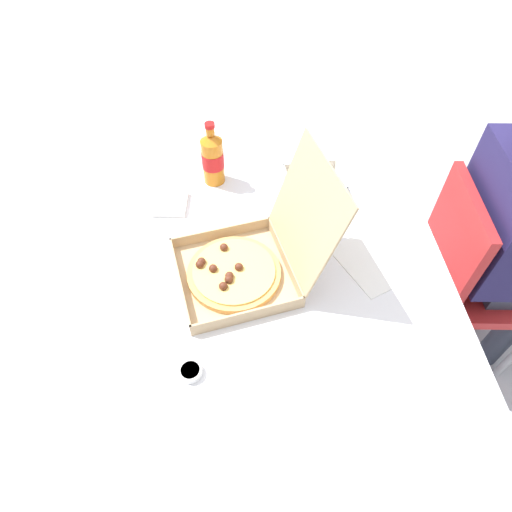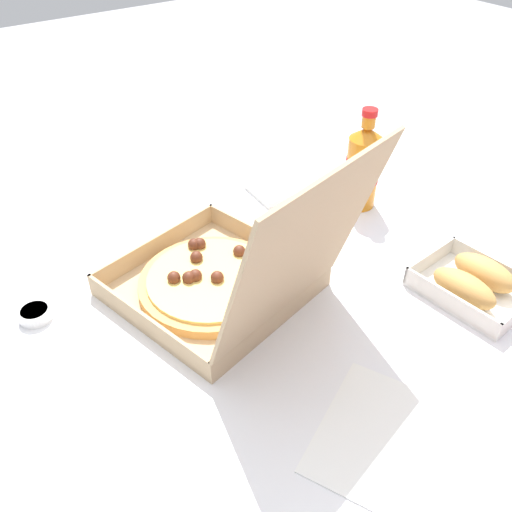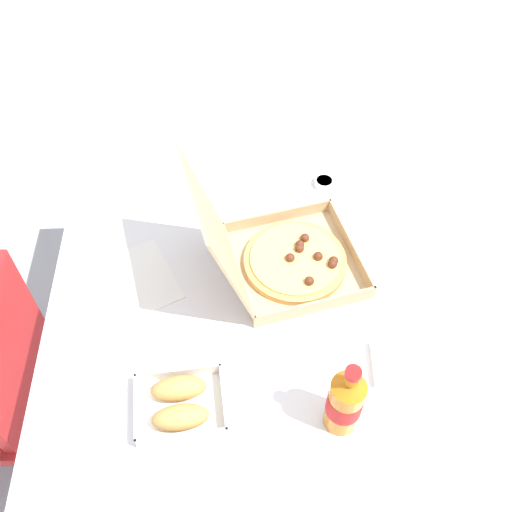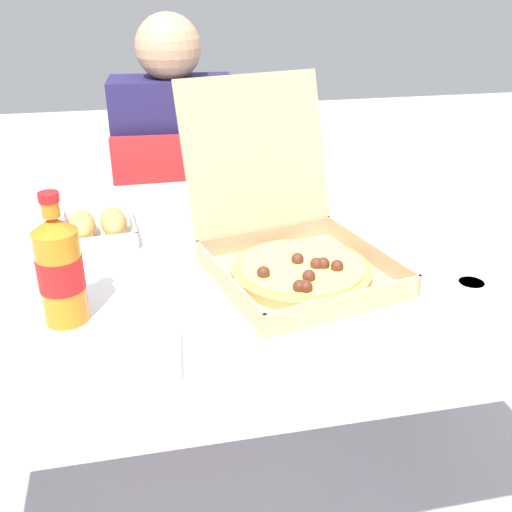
# 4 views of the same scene
# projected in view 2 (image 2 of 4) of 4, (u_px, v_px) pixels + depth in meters

# --- Properties ---
(ground_plane) EXTENTS (10.00, 10.00, 0.00)m
(ground_plane) POSITION_uv_depth(u_px,v_px,m) (287.00, 508.00, 1.41)
(ground_plane) COLOR #B2B2B7
(dining_table) EXTENTS (1.45, 0.98, 0.73)m
(dining_table) POSITION_uv_depth(u_px,v_px,m) (300.00, 330.00, 1.00)
(dining_table) COLOR white
(dining_table) RESTS_ON ground_plane
(pizza_box_open) EXTENTS (0.39, 0.46, 0.34)m
(pizza_box_open) POSITION_uv_depth(u_px,v_px,m) (225.00, 277.00, 0.94)
(pizza_box_open) COLOR tan
(pizza_box_open) RESTS_ON dining_table
(bread_side_box) EXTENTS (0.17, 0.20, 0.06)m
(bread_side_box) POSITION_uv_depth(u_px,v_px,m) (474.00, 282.00, 0.96)
(bread_side_box) COLOR white
(bread_side_box) RESTS_ON dining_table
(cola_bottle) EXTENTS (0.07, 0.07, 0.22)m
(cola_bottle) POSITION_uv_depth(u_px,v_px,m) (363.00, 167.00, 1.16)
(cola_bottle) COLOR orange
(cola_bottle) RESTS_ON dining_table
(paper_menu) EXTENTS (0.25, 0.23, 0.00)m
(paper_menu) POSITION_uv_depth(u_px,v_px,m) (376.00, 435.00, 0.75)
(paper_menu) COLOR white
(paper_menu) RESTS_ON dining_table
(napkin_pile) EXTENTS (0.12, 0.12, 0.02)m
(napkin_pile) POSITION_uv_depth(u_px,v_px,m) (277.00, 189.00, 1.25)
(napkin_pile) COLOR white
(napkin_pile) RESTS_ON dining_table
(dipping_sauce_cup) EXTENTS (0.06, 0.06, 0.02)m
(dipping_sauce_cup) POSITION_uv_depth(u_px,v_px,m) (35.00, 313.00, 0.92)
(dipping_sauce_cup) COLOR white
(dipping_sauce_cup) RESTS_ON dining_table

